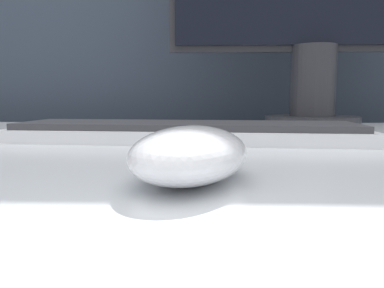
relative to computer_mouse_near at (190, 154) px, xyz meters
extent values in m
cube|color=#333D4C|center=(-0.01, 0.73, -0.01)|extent=(5.00, 0.03, 1.47)
ellipsoid|color=white|center=(0.00, 0.00, 0.00)|extent=(0.10, 0.14, 0.04)
cube|color=white|center=(-0.01, 0.24, -0.01)|extent=(0.46, 0.16, 0.02)
cube|color=#38383D|center=(-0.01, 0.24, 0.00)|extent=(0.44, 0.14, 0.01)
cylinder|color=#28282D|center=(0.22, 0.49, -0.01)|extent=(0.18, 0.18, 0.02)
cylinder|color=#28282D|center=(0.22, 0.49, 0.07)|extent=(0.08, 0.08, 0.13)
camera|label=1|loc=(0.01, -0.25, 0.04)|focal=35.00mm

